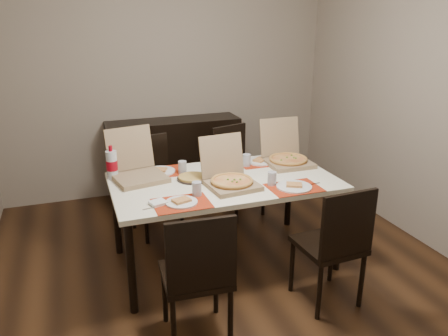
{
  "coord_description": "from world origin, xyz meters",
  "views": [
    {
      "loc": [
        -1.08,
        -2.96,
        2.01
      ],
      "look_at": [
        0.04,
        0.17,
        0.85
      ],
      "focal_mm": 35.0,
      "sensor_mm": 36.0,
      "label": 1
    }
  ],
  "objects_px": {
    "dining_table": "(224,187)",
    "chair_near_left": "(198,273)",
    "chair_near_right": "(335,242)",
    "chair_far_right": "(235,166)",
    "dip_bowl": "(222,172)",
    "sideboard": "(175,158)",
    "soda_bottle": "(112,165)",
    "chair_far_left": "(153,180)",
    "pizza_box_center": "(230,179)"
  },
  "relations": [
    {
      "from": "chair_far_right",
      "to": "soda_bottle",
      "type": "relative_size",
      "value": 3.35
    },
    {
      "from": "chair_near_left",
      "to": "dip_bowl",
      "type": "height_order",
      "value": "chair_near_left"
    },
    {
      "from": "sideboard",
      "to": "chair_near_left",
      "type": "xyz_separation_m",
      "value": [
        -0.45,
        -2.49,
        0.06
      ]
    },
    {
      "from": "chair_far_left",
      "to": "dip_bowl",
      "type": "bearing_deg",
      "value": -53.88
    },
    {
      "from": "chair_near_right",
      "to": "chair_far_right",
      "type": "height_order",
      "value": "same"
    },
    {
      "from": "sideboard",
      "to": "dining_table",
      "type": "distance_m",
      "value": 1.62
    },
    {
      "from": "chair_far_right",
      "to": "dip_bowl",
      "type": "xyz_separation_m",
      "value": [
        -0.42,
        -0.77,
        0.25
      ]
    },
    {
      "from": "dining_table",
      "to": "dip_bowl",
      "type": "height_order",
      "value": "dip_bowl"
    },
    {
      "from": "sideboard",
      "to": "dip_bowl",
      "type": "xyz_separation_m",
      "value": [
        0.07,
        -1.46,
        0.31
      ]
    },
    {
      "from": "chair_far_left",
      "to": "dip_bowl",
      "type": "height_order",
      "value": "chair_far_left"
    },
    {
      "from": "chair_near_left",
      "to": "soda_bottle",
      "type": "bearing_deg",
      "value": 106.57
    },
    {
      "from": "dining_table",
      "to": "pizza_box_center",
      "type": "relative_size",
      "value": 4.03
    },
    {
      "from": "sideboard",
      "to": "chair_far_left",
      "type": "distance_m",
      "value": 0.9
    },
    {
      "from": "dining_table",
      "to": "dip_bowl",
      "type": "xyz_separation_m",
      "value": [
        0.03,
        0.15,
        0.08
      ]
    },
    {
      "from": "dining_table",
      "to": "chair_near_left",
      "type": "xyz_separation_m",
      "value": [
        -0.49,
        -0.88,
        -0.17
      ]
    },
    {
      "from": "dining_table",
      "to": "chair_far_left",
      "type": "distance_m",
      "value": 0.93
    },
    {
      "from": "chair_near_right",
      "to": "chair_far_left",
      "type": "relative_size",
      "value": 1.0
    },
    {
      "from": "chair_near_right",
      "to": "pizza_box_center",
      "type": "height_order",
      "value": "pizza_box_center"
    },
    {
      "from": "chair_near_left",
      "to": "dip_bowl",
      "type": "relative_size",
      "value": 7.72
    },
    {
      "from": "dining_table",
      "to": "chair_far_right",
      "type": "distance_m",
      "value": 1.04
    },
    {
      "from": "sideboard",
      "to": "chair_far_left",
      "type": "relative_size",
      "value": 1.61
    },
    {
      "from": "chair_far_right",
      "to": "chair_near_right",
      "type": "bearing_deg",
      "value": -87.54
    },
    {
      "from": "chair_near_left",
      "to": "chair_far_left",
      "type": "height_order",
      "value": "same"
    },
    {
      "from": "chair_far_left",
      "to": "soda_bottle",
      "type": "bearing_deg",
      "value": -130.96
    },
    {
      "from": "dip_bowl",
      "to": "dining_table",
      "type": "bearing_deg",
      "value": -102.65
    },
    {
      "from": "dip_bowl",
      "to": "soda_bottle",
      "type": "bearing_deg",
      "value": 167.96
    },
    {
      "from": "chair_near_left",
      "to": "chair_near_right",
      "type": "xyz_separation_m",
      "value": [
        1.02,
        0.05,
        0.0
      ]
    },
    {
      "from": "chair_near_left",
      "to": "soda_bottle",
      "type": "distance_m",
      "value": 1.32
    },
    {
      "from": "sideboard",
      "to": "chair_near_left",
      "type": "bearing_deg",
      "value": -100.23
    },
    {
      "from": "chair_near_left",
      "to": "chair_far_left",
      "type": "relative_size",
      "value": 1.0
    },
    {
      "from": "chair_near_right",
      "to": "dip_bowl",
      "type": "bearing_deg",
      "value": 116.92
    },
    {
      "from": "chair_far_left",
      "to": "chair_far_right",
      "type": "height_order",
      "value": "same"
    },
    {
      "from": "chair_near_left",
      "to": "dip_bowl",
      "type": "bearing_deg",
      "value": 63.28
    },
    {
      "from": "chair_near_right",
      "to": "pizza_box_center",
      "type": "relative_size",
      "value": 2.08
    },
    {
      "from": "chair_far_left",
      "to": "chair_near_right",
      "type": "bearing_deg",
      "value": -59.18
    },
    {
      "from": "dining_table",
      "to": "chair_far_left",
      "type": "bearing_deg",
      "value": 118.91
    },
    {
      "from": "chair_near_right",
      "to": "chair_far_left",
      "type": "bearing_deg",
      "value": 120.82
    },
    {
      "from": "dining_table",
      "to": "chair_far_left",
      "type": "height_order",
      "value": "chair_far_left"
    },
    {
      "from": "dining_table",
      "to": "chair_near_left",
      "type": "bearing_deg",
      "value": -118.84
    },
    {
      "from": "chair_far_left",
      "to": "pizza_box_center",
      "type": "height_order",
      "value": "pizza_box_center"
    },
    {
      "from": "sideboard",
      "to": "chair_near_left",
      "type": "height_order",
      "value": "chair_near_left"
    },
    {
      "from": "chair_far_right",
      "to": "soda_bottle",
      "type": "bearing_deg",
      "value": -155.83
    },
    {
      "from": "chair_near_right",
      "to": "chair_far_right",
      "type": "distance_m",
      "value": 1.76
    },
    {
      "from": "dining_table",
      "to": "chair_far_right",
      "type": "xyz_separation_m",
      "value": [
        0.46,
        0.92,
        -0.17
      ]
    },
    {
      "from": "chair_far_right",
      "to": "chair_near_left",
      "type": "bearing_deg",
      "value": -117.56
    },
    {
      "from": "chair_far_left",
      "to": "chair_far_right",
      "type": "bearing_deg",
      "value": 7.57
    },
    {
      "from": "sideboard",
      "to": "soda_bottle",
      "type": "bearing_deg",
      "value": -122.59
    },
    {
      "from": "chair_near_right",
      "to": "dip_bowl",
      "type": "relative_size",
      "value": 7.72
    },
    {
      "from": "chair_far_right",
      "to": "soda_bottle",
      "type": "height_order",
      "value": "soda_bottle"
    },
    {
      "from": "chair_near_right",
      "to": "sideboard",
      "type": "bearing_deg",
      "value": 103.11
    }
  ]
}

